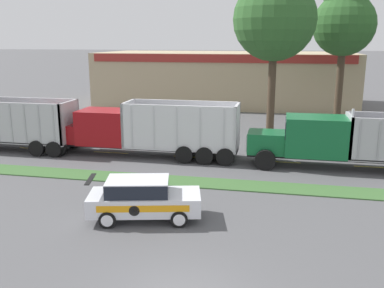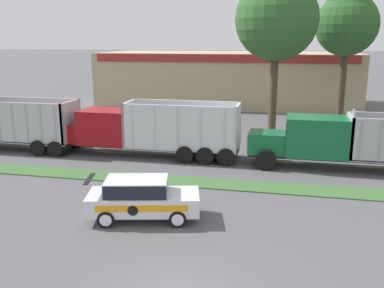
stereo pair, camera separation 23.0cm
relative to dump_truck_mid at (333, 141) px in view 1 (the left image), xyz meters
name	(u,v)px [view 1 (the left image)]	position (x,y,z in m)	size (l,w,h in m)	color
grass_verge	(225,184)	(-5.56, -4.14, -1.55)	(120.00, 1.63, 0.06)	#3D6633
centre_line_2	(36,148)	(-19.06, 0.68, -1.57)	(2.40, 0.14, 0.01)	yellow
centre_line_3	(111,153)	(-13.66, 0.68, -1.57)	(2.40, 0.14, 0.01)	yellow
centre_line_4	(192,157)	(-8.26, 0.68, -1.57)	(2.40, 0.14, 0.01)	yellow
centre_line_5	(280,162)	(-2.86, 0.68, -1.57)	(2.40, 0.14, 0.01)	yellow
centre_line_6	(376,167)	(2.54, 0.68, -1.57)	(2.40, 0.14, 0.01)	yellow
dump_truck_mid	(333,141)	(0.00, 0.00, 0.00)	(11.32, 2.60, 3.56)	black
dump_truck_trail	(127,131)	(-12.41, 0.40, -0.04)	(12.33, 2.62, 3.44)	black
rally_car	(143,198)	(-8.31, -8.99, -0.69)	(4.78, 2.77, 1.73)	silver
store_building_backdrop	(226,78)	(-9.25, 24.45, 1.31)	(27.87, 12.10, 5.77)	tan
tree_behind_centre	(275,11)	(-3.74, 9.19, 7.65)	(6.24, 6.24, 13.31)	#473828
tree_behind_right	(345,19)	(1.86, 13.99, 7.22)	(5.14, 5.14, 12.21)	#473828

